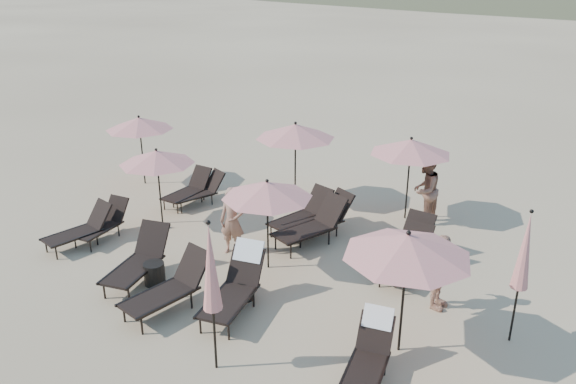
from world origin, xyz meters
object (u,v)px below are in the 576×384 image
Objects in this scene: lounger_9 at (312,224)px; beachgoer_b at (425,190)px; umbrella_open_2 at (408,246)px; umbrella_open_4 at (411,147)px; lounger_3 at (170,287)px; lounger_8 at (303,214)px; umbrella_open_0 at (157,157)px; lounger_2 at (139,260)px; umbrella_closed_0 at (211,269)px; side_table_0 at (154,274)px; lounger_11 at (407,256)px; umbrella_open_3 at (295,131)px; lounger_4 at (236,284)px; lounger_7 at (200,191)px; lounger_1 at (103,223)px; umbrella_closed_1 at (525,252)px; beachgoer_c at (440,272)px; lounger_6 at (189,189)px; umbrella_open_5 at (139,123)px; side_table_1 at (245,289)px; beachgoer_a at (232,221)px; lounger_5 at (369,353)px; lounger_12 at (321,217)px; lounger_10 at (407,245)px; lounger_0 at (81,228)px; umbrella_open_1 at (267,190)px.

lounger_9 is 3.16m from beachgoer_b.
umbrella_open_4 is at bearing 115.51° from umbrella_open_2.
lounger_3 reaches higher than lounger_8.
lounger_2 is at bearing -49.66° from umbrella_open_0.
umbrella_closed_0 is at bearing -15.85° from lounger_3.
umbrella_closed_0 is 5.61× the size of side_table_0.
lounger_9 is 1.15× the size of lounger_11.
lounger_4 is at bearing -64.93° from umbrella_open_3.
lounger_11 is at bearing -63.03° from umbrella_open_4.
lounger_3 is at bearing -77.06° from umbrella_open_3.
lounger_1 is at bearing -80.81° from lounger_7.
lounger_7 is at bearing 94.13° from umbrella_open_0.
umbrella_open_2 is at bearing 12.50° from side_table_0.
lounger_1 is 0.63× the size of umbrella_closed_1.
umbrella_open_4 is 1.45× the size of beachgoer_c.
umbrella_open_3 is 4.90× the size of side_table_0.
umbrella_open_4 is at bearing 34.74° from lounger_1.
lounger_6 is (0.00, 2.80, 0.01)m from lounger_1.
umbrella_closed_1 is at bearing 8.86° from lounger_7.
lounger_2 is 6.09m from umbrella_open_5.
side_table_0 is at bearing -112.90° from umbrella_open_4.
umbrella_open_0 is at bearing -120.40° from umbrella_open_3.
lounger_9 is at bearing -32.52° from beachgoer_b.
beachgoer_b is at bearing 42.31° from lounger_2.
beachgoer_a is (-1.52, 1.30, 0.58)m from side_table_1.
lounger_3 is 5.20m from lounger_7.
side_table_0 is at bearing 119.34° from beachgoer_c.
beachgoer_c reaches higher than lounger_1.
umbrella_open_0 reaches higher than beachgoer_c.
lounger_1 is 5.06m from lounger_9.
lounger_12 is (-3.55, 3.84, 0.01)m from lounger_5.
lounger_12 is (-0.54, 3.67, -0.08)m from lounger_4.
lounger_10 reaches higher than side_table_1.
side_table_1 is (-1.01, 1.86, -1.65)m from umbrella_closed_0.
lounger_3 is 3.97m from lounger_9.
umbrella_open_0 is at bearing -177.07° from umbrella_closed_1.
lounger_0 is 0.66× the size of umbrella_closed_1.
beachgoer_b reaches higher than lounger_3.
umbrella_open_1 is at bearing 114.99° from umbrella_closed_0.
umbrella_closed_0 is 2.69m from side_table_1.
umbrella_closed_1 is at bearing 20.46° from lounger_0.
lounger_10 is (2.79, 4.37, -0.01)m from lounger_3.
lounger_5 is 0.78× the size of umbrella_open_5.
umbrella_closed_0 reaches higher than lounger_9.
lounger_9 is at bearing 43.50° from lounger_2.
lounger_11 is (0.22, -0.42, -0.03)m from lounger_10.
lounger_8 is 2.48m from umbrella_open_3.
lounger_6 is 0.88× the size of beachgoer_b.
umbrella_open_1 is 2.92m from side_table_0.
umbrella_open_5 reaches higher than lounger_2.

